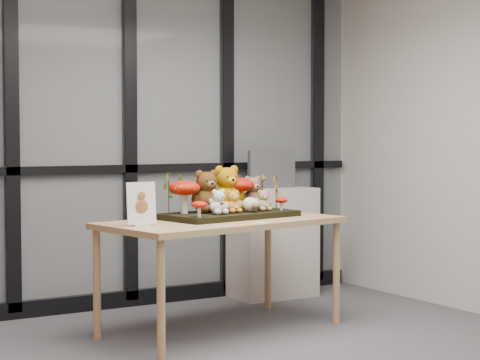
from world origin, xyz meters
TOP-DOWN VIEW (x-y plane):
  - room_shell at (0.00, 0.00)m, footprint 5.00×5.00m
  - glass_partition at (-0.00, 2.47)m, footprint 4.90×0.06m
  - display_table at (0.62, 1.38)m, footprint 1.70×1.06m
  - diorama_tray at (0.73, 1.46)m, footprint 0.98×0.61m
  - bear_pooh_yellow at (0.77, 1.57)m, footprint 0.30×0.28m
  - bear_brown_medium at (0.58, 1.52)m, footprint 0.27×0.25m
  - bear_tan_back at (1.01, 1.61)m, footprint 0.22×0.21m
  - bear_small_yellow at (0.71, 1.39)m, footprint 0.15×0.14m
  - bear_white_bow at (0.58, 1.35)m, footprint 0.16×0.15m
  - bear_beige_small at (0.97, 1.41)m, footprint 0.14×0.13m
  - plush_cream_hedgehog at (0.84, 1.38)m, footprint 0.10×0.09m
  - mushroom_back_left at (0.41, 1.52)m, footprint 0.22×0.22m
  - mushroom_back_right at (0.88, 1.60)m, footprint 0.22×0.22m
  - mushroom_front_left at (0.37, 1.23)m, footprint 0.10×0.10m
  - mushroom_front_right at (1.11, 1.40)m, footprint 0.09×0.09m
  - sprig_green_far_left at (0.30, 1.51)m, footprint 0.05×0.05m
  - sprig_green_mid_left at (0.42, 1.58)m, footprint 0.05×0.05m
  - sprig_dry_far_right at (1.10, 1.62)m, footprint 0.05×0.05m
  - sprig_dry_mid_right at (1.14, 1.51)m, footprint 0.05×0.05m
  - sprig_green_centre at (0.60, 1.62)m, footprint 0.05×0.05m
  - sign_holder at (0.00, 1.29)m, footprint 0.19×0.06m
  - label_card at (0.72, 1.08)m, footprint 0.09×0.03m
  - cabinet at (1.59, 2.24)m, footprint 0.66×0.38m
  - monitor at (1.59, 2.26)m, footprint 0.43×0.04m

SIDE VIEW (x-z plane):
  - cabinet at x=1.59m, z-range 0.00..0.88m
  - display_table at x=0.62m, z-range 0.31..1.05m
  - label_card at x=0.72m, z-range 0.74..0.75m
  - diorama_tray at x=0.73m, z-range 0.74..0.78m
  - mushroom_front_right at x=1.11m, z-range 0.78..0.88m
  - plush_cream_hedgehog at x=0.84m, z-range 0.78..0.90m
  - mushroom_front_left at x=0.37m, z-range 0.78..0.90m
  - bear_beige_small at x=0.97m, z-range 0.78..0.95m
  - bear_small_yellow at x=0.71m, z-range 0.78..0.95m
  - sign_holder at x=0.00m, z-range 0.73..1.00m
  - bear_white_bow at x=0.58m, z-range 0.78..0.97m
  - sprig_green_centre at x=0.60m, z-range 0.78..0.98m
  - mushroom_back_left at x=0.41m, z-range 0.78..1.03m
  - sprig_dry_mid_right at x=1.14m, z-range 0.78..1.03m
  - mushroom_back_right at x=0.88m, z-range 0.78..1.03m
  - sprig_dry_far_right at x=1.10m, z-range 0.78..1.03m
  - bear_tan_back at x=1.01m, z-range 0.78..1.04m
  - sprig_green_mid_left at x=0.42m, z-range 0.78..1.04m
  - sprig_green_far_left at x=0.30m, z-range 0.78..1.06m
  - bear_brown_medium at x=0.58m, z-range 0.78..1.10m
  - bear_pooh_yellow at x=0.77m, z-range 0.78..1.13m
  - monitor at x=1.59m, z-range 0.88..1.18m
  - glass_partition at x=0.00m, z-range 0.03..2.81m
  - room_shell at x=0.00m, z-range -0.82..4.18m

